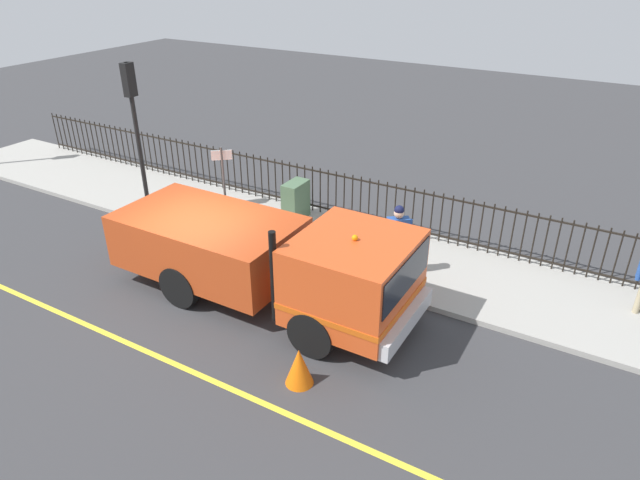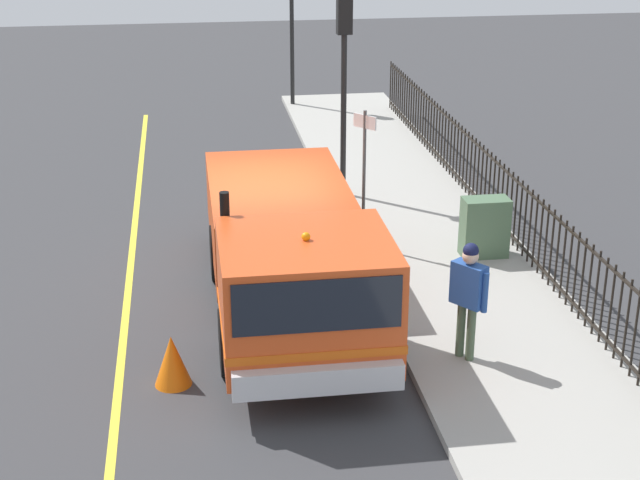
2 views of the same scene
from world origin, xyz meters
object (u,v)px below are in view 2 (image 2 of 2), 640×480
at_px(traffic_light_near, 344,54).
at_px(traffic_light_mid, 292,3).
at_px(worker_standing, 468,289).
at_px(work_truck, 291,252).
at_px(street_sign, 364,164).
at_px(traffic_cone, 172,360).
at_px(utility_cabinet, 485,227).

xyz_separation_m(traffic_light_near, traffic_light_mid, (-0.10, 8.27, -0.10)).
bearing_deg(worker_standing, work_truck, 16.78).
bearing_deg(traffic_light_mid, work_truck, 85.61).
bearing_deg(worker_standing, street_sign, -28.10).
height_order(worker_standing, traffic_cone, worker_standing).
xyz_separation_m(traffic_light_near, street_sign, (-0.12, -2.96, -1.42)).
distance_m(traffic_light_near, utility_cabinet, 4.87).
distance_m(utility_cabinet, traffic_cone, 6.60).
height_order(traffic_light_mid, street_sign, traffic_light_mid).
bearing_deg(utility_cabinet, street_sign, 159.39).
distance_m(utility_cabinet, street_sign, 2.44).
bearing_deg(work_truck, utility_cabinet, -152.54).
xyz_separation_m(utility_cabinet, street_sign, (-2.06, 0.78, 1.04)).
distance_m(traffic_cone, street_sign, 5.73).
relative_size(utility_cabinet, traffic_cone, 1.47).
bearing_deg(utility_cabinet, worker_standing, -111.27).
height_order(work_truck, utility_cabinet, work_truck).
distance_m(work_truck, street_sign, 3.20).
distance_m(work_truck, traffic_cone, 2.61).
bearing_deg(worker_standing, traffic_light_near, -32.39).
bearing_deg(traffic_light_mid, traffic_cone, 79.73).
relative_size(traffic_light_near, traffic_light_mid, 1.04).
bearing_deg(traffic_cone, work_truck, 41.77).
distance_m(work_truck, utility_cabinet, 4.20).
bearing_deg(traffic_light_near, traffic_cone, 60.12).
xyz_separation_m(worker_standing, utility_cabinet, (1.41, 3.63, -0.54)).
bearing_deg(traffic_light_near, traffic_light_mid, -92.88).
distance_m(work_truck, worker_standing, 2.86).
xyz_separation_m(traffic_cone, street_sign, (3.49, 4.35, 1.34)).
bearing_deg(work_truck, traffic_cone, 41.78).
distance_m(traffic_light_near, traffic_cone, 8.60).
bearing_deg(worker_standing, traffic_cone, 52.71).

